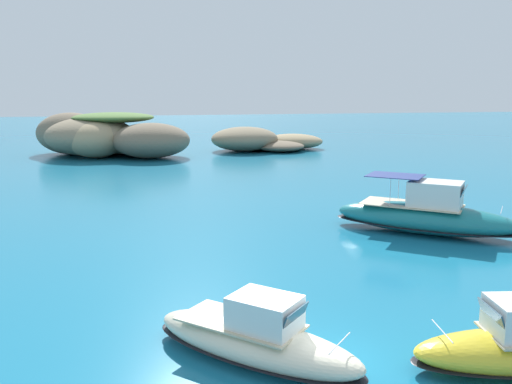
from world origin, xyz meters
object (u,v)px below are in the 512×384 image
(islet_large, at_px, (105,137))
(islet_small, at_px, (261,141))
(motorboat_teal, at_px, (425,216))
(motorboat_cream, at_px, (256,339))

(islet_large, bearing_deg, islet_small, 1.79)
(islet_small, bearing_deg, islet_large, -178.21)
(motorboat_teal, distance_m, motorboat_cream, 18.58)
(islet_large, height_order, motorboat_teal, islet_large)
(islet_large, xyz_separation_m, motorboat_teal, (18.88, -48.26, -1.48))
(islet_large, relative_size, motorboat_teal, 2.38)
(islet_small, height_order, motorboat_cream, islet_small)
(islet_large, xyz_separation_m, islet_small, (22.64, 0.71, -1.20))
(motorboat_teal, relative_size, motorboat_cream, 1.47)
(islet_large, relative_size, islet_small, 1.17)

